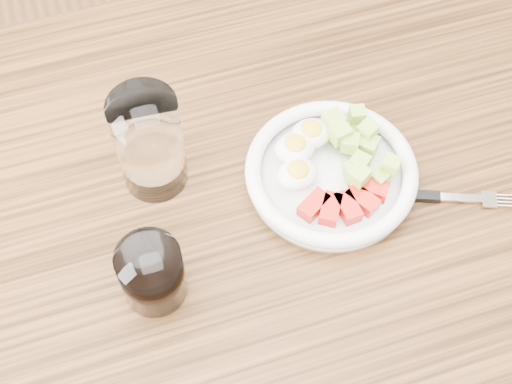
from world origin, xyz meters
TOP-DOWN VIEW (x-y plane):
  - ground at (0.00, 0.00)m, footprint 4.00×4.00m
  - dining_table at (0.00, 0.00)m, footprint 1.50×0.90m
  - bowl at (0.10, 0.02)m, footprint 0.24×0.24m
  - fork at (0.21, -0.05)m, footprint 0.21×0.10m
  - water_glass at (-0.13, 0.10)m, footprint 0.09×0.09m
  - coffee_glass at (-0.17, -0.07)m, footprint 0.08×0.08m

SIDE VIEW (x-z plane):
  - ground at x=0.00m, z-range 0.00..0.00m
  - dining_table at x=0.00m, z-range 0.28..1.05m
  - fork at x=0.21m, z-range 0.77..0.78m
  - bowl at x=0.10m, z-range 0.76..0.82m
  - coffee_glass at x=-0.17m, z-range 0.77..0.86m
  - water_glass at x=-0.13m, z-range 0.77..0.93m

